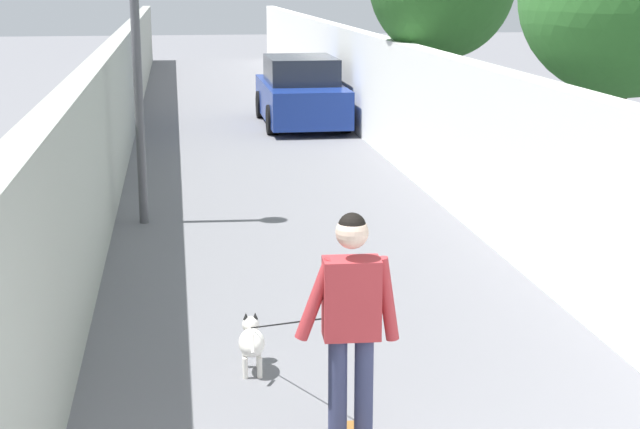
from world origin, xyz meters
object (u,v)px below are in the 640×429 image
dog (252,341)px  car_near (301,93)px  lamp_post (134,1)px  person_skateboarder (351,313)px

dog → car_near: (13.87, -2.24, 0.44)m
lamp_post → person_skateboarder: bearing=-166.9°
lamp_post → car_near: size_ratio=1.04×
lamp_post → person_skateboarder: lamp_post is taller
lamp_post → dog: bearing=-168.8°
dog → lamp_post: bearing=11.2°
lamp_post → dog: (-5.29, -1.05, -2.68)m
lamp_post → car_near: bearing=-20.9°
lamp_post → person_skateboarder: size_ratio=2.58×
person_skateboarder → lamp_post: bearing=13.1°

